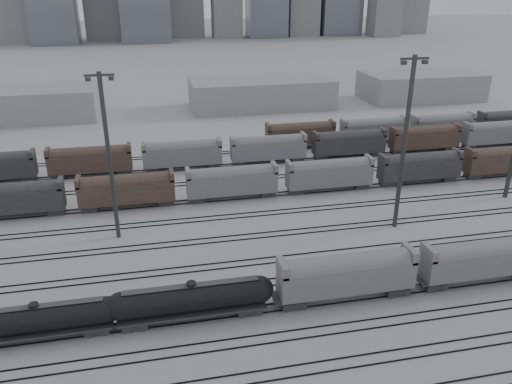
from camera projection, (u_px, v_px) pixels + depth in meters
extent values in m
plane|color=silver|center=(357.00, 302.00, 56.73)|extent=(900.00, 900.00, 0.00)
cube|color=black|center=(397.00, 361.00, 47.96)|extent=(220.00, 0.07, 0.16)
cube|color=black|center=(390.00, 351.00, 49.25)|extent=(220.00, 0.07, 0.16)
cube|color=black|center=(375.00, 328.00, 52.46)|extent=(220.00, 0.07, 0.16)
cube|color=black|center=(369.00, 320.00, 53.75)|extent=(220.00, 0.07, 0.16)
cube|color=black|center=(356.00, 300.00, 56.96)|extent=(220.00, 0.07, 0.16)
cube|color=black|center=(351.00, 293.00, 58.25)|extent=(220.00, 0.07, 0.16)
cube|color=black|center=(340.00, 277.00, 61.46)|extent=(220.00, 0.07, 0.16)
cube|color=black|center=(336.00, 271.00, 62.75)|extent=(220.00, 0.07, 0.16)
cube|color=black|center=(327.00, 257.00, 65.95)|extent=(220.00, 0.07, 0.16)
cube|color=black|center=(323.00, 251.00, 67.24)|extent=(220.00, 0.07, 0.16)
cube|color=black|center=(311.00, 233.00, 72.25)|extent=(220.00, 0.07, 0.16)
cube|color=black|center=(308.00, 228.00, 73.54)|extent=(220.00, 0.07, 0.16)
cube|color=black|center=(297.00, 212.00, 78.55)|extent=(220.00, 0.07, 0.16)
cube|color=black|center=(294.00, 209.00, 79.84)|extent=(220.00, 0.07, 0.16)
cube|color=black|center=(285.00, 195.00, 84.84)|extent=(220.00, 0.07, 0.16)
cube|color=black|center=(283.00, 192.00, 86.14)|extent=(220.00, 0.07, 0.16)
cube|color=black|center=(274.00, 178.00, 92.04)|extent=(220.00, 0.07, 0.16)
cube|color=black|center=(272.00, 175.00, 93.33)|extent=(220.00, 0.07, 0.16)
cube|color=black|center=(264.00, 164.00, 99.24)|extent=(220.00, 0.07, 0.16)
cube|color=black|center=(263.00, 161.00, 100.53)|extent=(220.00, 0.07, 0.16)
cube|color=black|center=(256.00, 151.00, 106.44)|extent=(220.00, 0.07, 0.16)
cube|color=black|center=(254.00, 149.00, 107.73)|extent=(220.00, 0.07, 0.16)
cube|color=#272729|center=(97.00, 327.00, 51.94)|extent=(2.47, 1.99, 0.66)
cube|color=#272729|center=(39.00, 330.00, 50.66)|extent=(14.70, 2.56, 0.24)
cylinder|color=black|center=(36.00, 318.00, 50.07)|extent=(13.75, 2.75, 2.75)
sphere|color=black|center=(107.00, 310.00, 51.39)|extent=(2.75, 2.75, 2.75)
cylinder|color=black|center=(34.00, 306.00, 49.47)|extent=(0.95, 0.95, 0.47)
cube|color=#272729|center=(34.00, 306.00, 49.51)|extent=(13.27, 0.85, 0.06)
cube|color=#272729|center=(135.00, 322.00, 52.66)|extent=(2.66, 2.15, 0.72)
cube|color=#272729|center=(249.00, 307.00, 55.02)|extent=(2.66, 2.15, 0.72)
cube|color=#272729|center=(193.00, 310.00, 53.64)|extent=(15.84, 2.76, 0.26)
cylinder|color=black|center=(192.00, 298.00, 53.00)|extent=(14.82, 2.96, 2.96)
sphere|color=black|center=(120.00, 306.00, 51.58)|extent=(2.96, 2.96, 2.96)
sphere|color=black|center=(260.00, 289.00, 54.43)|extent=(2.96, 2.96, 2.96)
cylinder|color=black|center=(191.00, 284.00, 52.36)|extent=(1.02, 1.02, 0.51)
cube|color=#272729|center=(191.00, 285.00, 52.40)|extent=(14.30, 0.92, 0.06)
cube|color=#272729|center=(292.00, 301.00, 55.98)|extent=(2.71, 2.19, 0.73)
cube|color=#272729|center=(395.00, 288.00, 58.40)|extent=(2.71, 2.19, 0.73)
cube|color=slate|center=(346.00, 276.00, 56.23)|extent=(15.66, 3.13, 3.34)
cylinder|color=slate|center=(347.00, 267.00, 55.74)|extent=(14.20, 3.03, 3.03)
cube|color=slate|center=(282.00, 268.00, 53.96)|extent=(0.73, 3.13, 1.46)
cube|color=slate|center=(410.00, 253.00, 56.86)|extent=(0.73, 3.13, 1.46)
cone|color=#272729|center=(345.00, 291.00, 57.03)|extent=(2.51, 2.51, 0.94)
cube|color=#272729|center=(433.00, 283.00, 59.35)|extent=(2.60, 2.10, 0.70)
cube|color=slate|center=(482.00, 261.00, 59.58)|extent=(15.01, 3.00, 3.20)
cylinder|color=slate|center=(483.00, 252.00, 59.11)|extent=(13.61, 2.90, 2.90)
cube|color=slate|center=(429.00, 252.00, 57.41)|extent=(0.70, 3.00, 1.40)
cone|color=#272729|center=(479.00, 275.00, 60.35)|extent=(2.40, 2.40, 0.90)
cylinder|color=#363638|center=(109.00, 160.00, 66.65)|extent=(0.60, 0.60, 23.33)
cube|color=#363638|center=(99.00, 75.00, 62.26)|extent=(3.73, 0.28, 0.28)
cube|color=#363638|center=(88.00, 79.00, 62.18)|extent=(0.65, 0.47, 0.47)
cube|color=#363638|center=(111.00, 78.00, 62.72)|extent=(0.65, 0.47, 0.47)
cylinder|color=#363638|center=(404.00, 146.00, 69.43)|extent=(0.64, 0.64, 24.92)
cube|color=#363638|center=(415.00, 58.00, 64.75)|extent=(3.99, 0.30, 0.30)
cube|color=#363638|center=(404.00, 63.00, 64.65)|extent=(0.70, 0.50, 0.50)
cube|color=#363638|center=(425.00, 62.00, 65.23)|extent=(0.70, 0.50, 0.50)
cube|color=#272729|center=(13.00, 200.00, 76.15)|extent=(15.00, 3.00, 5.60)
cube|color=brown|center=(127.00, 191.00, 79.42)|extent=(15.00, 3.00, 5.60)
cube|color=slate|center=(232.00, 183.00, 82.69)|extent=(15.00, 3.00, 5.60)
cube|color=slate|center=(329.00, 175.00, 85.96)|extent=(15.00, 3.00, 5.60)
cube|color=#272729|center=(419.00, 168.00, 89.24)|extent=(15.00, 3.00, 5.60)
cube|color=brown|center=(503.00, 161.00, 92.51)|extent=(15.00, 3.00, 5.60)
cube|color=brown|center=(90.00, 161.00, 92.46)|extent=(15.00, 3.00, 5.60)
cube|color=slate|center=(182.00, 155.00, 95.74)|extent=(15.00, 3.00, 5.60)
cube|color=slate|center=(268.00, 149.00, 99.01)|extent=(15.00, 3.00, 5.60)
cube|color=#272729|center=(349.00, 144.00, 102.28)|extent=(15.00, 3.00, 5.60)
cube|color=brown|center=(424.00, 139.00, 105.56)|extent=(15.00, 3.00, 5.60)
cube|color=slate|center=(495.00, 134.00, 108.83)|extent=(15.00, 3.00, 5.60)
cube|color=brown|center=(300.00, 135.00, 107.94)|extent=(15.00, 3.00, 5.60)
cube|color=slate|center=(373.00, 131.00, 111.21)|extent=(15.00, 3.00, 5.60)
cube|color=slate|center=(442.00, 127.00, 114.49)|extent=(15.00, 3.00, 5.60)
cube|color=#272729|center=(507.00, 122.00, 117.76)|extent=(15.00, 3.00, 5.60)
cube|color=#9D9DA0|center=(261.00, 93.00, 142.55)|extent=(40.00, 18.00, 8.00)
cube|color=#9D9DA0|center=(421.00, 86.00, 152.18)|extent=(35.00, 18.00, 8.00)
cube|color=gray|center=(9.00, 4.00, 282.10)|extent=(22.00, 17.60, 42.00)
cube|color=gray|center=(227.00, 6.00, 306.95)|extent=(18.00, 14.40, 38.00)
cube|color=gray|center=(378.00, 3.00, 325.81)|extent=(18.00, 14.40, 40.00)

